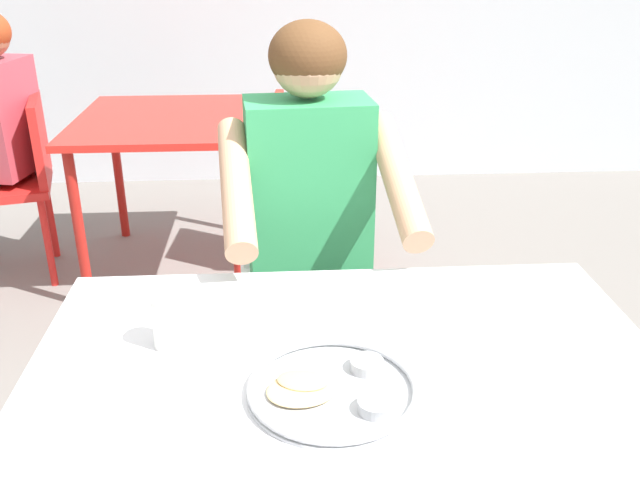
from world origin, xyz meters
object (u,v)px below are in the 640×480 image
at_px(drinking_cup, 169,320).
at_px(chair_red_left, 19,174).
at_px(table_background_red, 166,137).
at_px(chair_red_right, 303,171).
at_px(diner_foreground, 313,220).
at_px(table_foreground, 349,398).
at_px(thali_tray, 333,388).
at_px(chair_foreground, 305,271).

distance_m(drinking_cup, chair_red_left, 2.08).
xyz_separation_m(drinking_cup, chair_red_left, (-0.94, 1.83, -0.29)).
height_order(table_background_red, chair_red_right, chair_red_right).
bearing_deg(diner_foreground, chair_red_right, 88.92).
height_order(table_foreground, thali_tray, thali_tray).
distance_m(thali_tray, table_background_red, 2.13).
bearing_deg(table_foreground, thali_tray, -115.76).
bearing_deg(chair_foreground, table_background_red, 117.76).
bearing_deg(thali_tray, chair_red_left, 121.81).
distance_m(thali_tray, chair_foreground, 0.97).
bearing_deg(thali_tray, chair_foreground, 90.56).
bearing_deg(thali_tray, drinking_cup, 149.89).
distance_m(table_foreground, chair_red_right, 1.92).
height_order(diner_foreground, chair_red_left, diner_foreground).
bearing_deg(table_foreground, chair_foreground, 93.17).
distance_m(thali_tray, chair_red_left, 2.38).
height_order(drinking_cup, chair_red_left, drinking_cup).
bearing_deg(chair_foreground, table_foreground, -86.83).
height_order(thali_tray, table_background_red, thali_tray).
bearing_deg(chair_red_right, thali_tray, -90.84).
bearing_deg(chair_red_left, table_foreground, -56.33).
height_order(thali_tray, chair_foreground, chair_foreground).
xyz_separation_m(chair_red_left, chair_red_right, (1.28, -0.01, -0.01)).
relative_size(chair_foreground, table_background_red, 0.93).
distance_m(diner_foreground, table_background_red, 1.44).
bearing_deg(thali_tray, table_background_red, 106.03).
xyz_separation_m(table_foreground, table_background_red, (-0.63, 1.96, -0.01)).
xyz_separation_m(table_foreground, thali_tray, (-0.04, -0.08, 0.08)).
relative_size(chair_foreground, diner_foreground, 0.65).
relative_size(thali_tray, chair_foreground, 0.36).
distance_m(table_foreground, table_background_red, 2.06).
distance_m(table_foreground, chair_foreground, 0.88).
relative_size(thali_tray, chair_red_right, 0.37).
height_order(thali_tray, chair_red_right, chair_red_right).
height_order(table_foreground, chair_red_right, chair_red_right).
relative_size(thali_tray, diner_foreground, 0.24).
bearing_deg(chair_red_left, diner_foreground, -45.66).
height_order(thali_tray, diner_foreground, diner_foreground).
distance_m(thali_tray, drinking_cup, 0.36).
relative_size(table_foreground, chair_red_right, 1.48).
xyz_separation_m(table_background_red, chair_red_left, (-0.66, -0.03, -0.15)).
relative_size(table_background_red, chair_red_left, 1.09).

